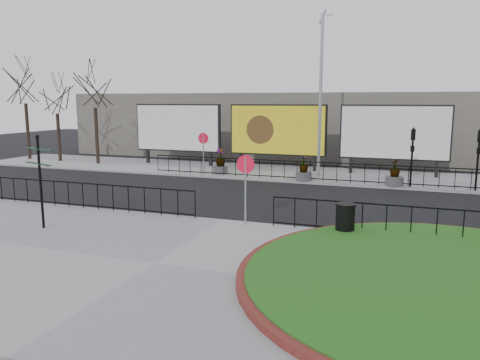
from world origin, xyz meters
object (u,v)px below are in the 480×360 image
at_px(planter_c, 395,176).
at_px(planter_b, 304,171).
at_px(fingerpost_sign, 40,172).
at_px(billboard_mid, 277,130).
at_px(lamp_post, 321,94).
at_px(planter_a, 220,163).
at_px(litter_bin, 345,220).

bearing_deg(planter_c, planter_b, 180.00).
bearing_deg(fingerpost_sign, billboard_mid, 98.41).
xyz_separation_m(billboard_mid, planter_b, (2.49, -3.57, -1.94)).
distance_m(billboard_mid, fingerpost_sign, 16.62).
bearing_deg(lamp_post, planter_a, -171.43).
height_order(fingerpost_sign, planter_a, fingerpost_sign).
xyz_separation_m(billboard_mid, fingerpost_sign, (-3.91, -16.14, -0.54)).
bearing_deg(fingerpost_sign, lamp_post, 86.01).
bearing_deg(planter_b, planter_c, 0.00).
distance_m(billboard_mid, planter_c, 8.30).
bearing_deg(planter_b, billboard_mid, 124.85).
bearing_deg(litter_bin, planter_a, 128.87).
xyz_separation_m(fingerpost_sign, planter_b, (6.40, 12.57, -1.40)).
xyz_separation_m(fingerpost_sign, litter_bin, (9.91, 2.48, -1.39)).
bearing_deg(planter_a, fingerpost_sign, -95.07).
distance_m(billboard_mid, planter_a, 4.34).
relative_size(billboard_mid, planter_c, 4.38).
distance_m(litter_bin, planter_a, 13.91).
distance_m(litter_bin, planter_c, 10.17).
relative_size(billboard_mid, planter_b, 4.39).
height_order(litter_bin, planter_a, planter_a).
bearing_deg(billboard_mid, planter_b, -55.15).
height_order(planter_b, planter_c, planter_c).
distance_m(fingerpost_sign, planter_c, 16.86).
relative_size(lamp_post, planter_c, 6.52).
relative_size(fingerpost_sign, litter_bin, 2.98).
xyz_separation_m(fingerpost_sign, planter_a, (1.18, 13.31, -1.30)).
xyz_separation_m(billboard_mid, planter_c, (7.23, -3.57, -1.95)).
xyz_separation_m(planter_a, planter_b, (5.22, -0.74, -0.10)).
bearing_deg(planter_a, billboard_mid, 46.10).
bearing_deg(fingerpost_sign, litter_bin, 36.05).
height_order(billboard_mid, planter_b, billboard_mid).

